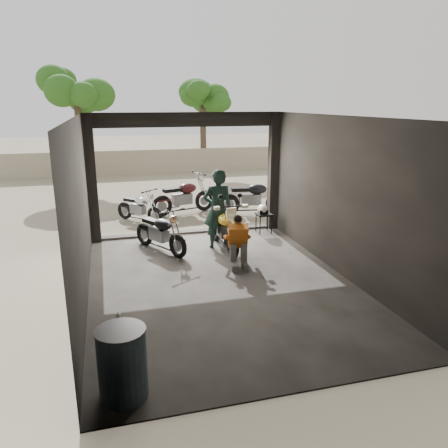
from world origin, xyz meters
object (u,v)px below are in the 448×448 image
outside_bike_a (139,205)px  mechanic (239,243)px  stool (264,216)px  oil_drum (123,364)px  helmet (263,209)px  rider (218,209)px  main_bike (224,225)px  outside_bike_c (253,195)px  sign_post (312,181)px  outside_bike_b (184,194)px  left_bike (160,229)px

outside_bike_a → mechanic: mechanic is taller
stool → oil_drum: 7.21m
stool → helmet: 0.21m
rider → oil_drum: (-2.50, -5.15, -0.52)m
main_bike → outside_bike_c: (1.76, 3.00, 0.04)m
main_bike → outside_bike_a: main_bike is taller
mechanic → sign_post: bearing=44.2°
outside_bike_b → mechanic: bearing=166.6°
main_bike → outside_bike_a: bearing=118.1°
left_bike → rider: (1.39, -0.08, 0.42)m
outside_bike_a → outside_bike_c: outside_bike_c is taller
left_bike → outside_bike_a: left_bike is taller
main_bike → outside_bike_c: outside_bike_c is taller
sign_post → stool: bearing=147.4°
left_bike → mechanic: size_ratio=1.50×
mechanic → outside_bike_b: bearing=103.9°
outside_bike_b → mechanic: 4.91m
stool → oil_drum: bearing=-123.7°
left_bike → rider: rider is taller
rider → left_bike: bearing=-2.3°
outside_bike_a → mechanic: 4.63m
oil_drum → sign_post: (5.11, 5.46, 1.03)m
rider → helmet: (1.46, 0.85, -0.29)m
helmet → oil_drum: size_ratio=0.32×
outside_bike_c → oil_drum: bearing=160.6°
outside_bike_a → outside_bike_b: (1.45, 0.62, 0.14)m
rider → stool: (1.50, 0.85, -0.50)m
sign_post → main_bike: bearing=-176.8°
stool → main_bike: bearing=-145.0°
main_bike → sign_post: 2.68m
rider → mechanic: 1.44m
outside_bike_c → outside_bike_a: bearing=98.7°
outside_bike_b → helmet: (1.67, -2.68, 0.04)m
rider → stool: size_ratio=3.54×
outside_bike_b → outside_bike_c: outside_bike_b is taller
oil_drum → outside_bike_a: bearing=84.0°
outside_bike_a → main_bike: bearing=-102.7°
main_bike → stool: main_bike is taller
left_bike → sign_post: sign_post is taller
main_bike → left_bike: main_bike is taller
outside_bike_b → oil_drum: 8.98m
outside_bike_a → helmet: (3.12, -2.06, 0.17)m
outside_bike_a → outside_bike_b: outside_bike_b is taller
left_bike → main_bike: bearing=-38.1°
mechanic → oil_drum: size_ratio=1.20×
outside_bike_c → rider: rider is taller
outside_bike_a → outside_bike_c: size_ratio=0.79×
helmet → mechanic: bearing=-130.8°
main_bike → oil_drum: 5.67m
outside_bike_b → helmet: size_ratio=6.59×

